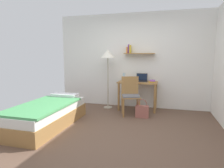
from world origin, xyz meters
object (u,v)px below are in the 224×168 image
object	(u,v)px
bed	(47,115)
water_bottle	(124,77)
desk	(138,87)
laptop	(142,79)
handbag	(142,111)
desk_chair	(130,94)
standing_lamp	(108,57)
book_stack	(152,81)

from	to	relation	value
bed	water_bottle	distance (m)	2.22
desk	laptop	bearing A→B (deg)	41.64
handbag	desk_chair	bearing A→B (deg)	150.16
handbag	bed	bearing A→B (deg)	-149.85
bed	handbag	size ratio (longest dim) A/B	4.35
desk	desk_chair	size ratio (longest dim) A/B	1.10
standing_lamp	handbag	bearing A→B (deg)	-31.80
laptop	water_bottle	size ratio (longest dim) A/B	1.33
desk	handbag	distance (m)	0.84
bed	desk_chair	bearing A→B (deg)	39.27
laptop	water_bottle	distance (m)	0.48
book_stack	handbag	distance (m)	0.92
laptop	book_stack	xyz separation A→B (m)	(0.29, -0.11, -0.03)
laptop	handbag	bearing A→B (deg)	-81.21
laptop	book_stack	world-z (taller)	laptop
bed	handbag	distance (m)	2.11
laptop	bed	bearing A→B (deg)	-133.31
bed	desk	xyz separation A→B (m)	(1.62, 1.73, 0.37)
standing_lamp	book_stack	bearing A→B (deg)	0.39
handbag	water_bottle	bearing A→B (deg)	131.11
desk_chair	book_stack	world-z (taller)	desk_chair
water_bottle	handbag	xyz separation A→B (m)	(0.58, -0.66, -0.72)
standing_lamp	water_bottle	distance (m)	0.70
desk	standing_lamp	size ratio (longest dim) A/B	0.64
water_bottle	handbag	size ratio (longest dim) A/B	0.50
water_bottle	handbag	bearing A→B (deg)	-48.89
desk_chair	laptop	xyz separation A→B (m)	(0.19, 0.57, 0.30)
desk	laptop	world-z (taller)	laptop
desk	book_stack	size ratio (longest dim) A/B	5.12
water_bottle	handbag	distance (m)	1.14
desk	desk_chair	bearing A→B (deg)	-101.93
desk	water_bottle	xyz separation A→B (m)	(-0.37, -0.01, 0.26)
bed	standing_lamp	distance (m)	2.21
desk_chair	book_stack	bearing A→B (deg)	44.04
desk	standing_lamp	distance (m)	1.14
bed	water_bottle	world-z (taller)	water_bottle
desk	laptop	xyz separation A→B (m)	(0.09, 0.08, 0.20)
standing_lamp	handbag	xyz separation A→B (m)	(1.02, -0.64, -1.25)
handbag	desk	bearing A→B (deg)	107.07
bed	standing_lamp	xyz separation A→B (m)	(0.80, 1.69, 1.17)
desk	desk_chair	xyz separation A→B (m)	(-0.10, -0.49, -0.09)
bed	desk	bearing A→B (deg)	46.95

